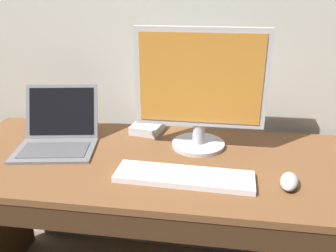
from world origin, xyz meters
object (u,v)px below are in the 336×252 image
Objects in this scene: external_monitor at (200,88)px; wired_keyboard at (184,176)px; external_drive_box at (147,128)px; laptop_space_gray at (58,134)px; computer_mouse at (289,181)px.

external_monitor reaches higher than wired_keyboard.
wired_keyboard is at bearing -62.29° from external_drive_box.
laptop_space_gray is 0.93m from computer_mouse.
wired_keyboard is 4.24× the size of computer_mouse.
laptop_space_gray is 2.62× the size of external_drive_box.
wired_keyboard is at bearing -20.27° from laptop_space_gray.
laptop_space_gray is 0.40m from external_drive_box.
wired_keyboard is 0.46m from external_drive_box.
laptop_space_gray reaches higher than wired_keyboard.
computer_mouse is at bearing -12.43° from laptop_space_gray.
computer_mouse is at bearing -35.20° from external_drive_box.
external_monitor is 3.72× the size of external_drive_box.
laptop_space_gray is 0.59m from wired_keyboard.
computer_mouse is 0.69m from external_drive_box.
computer_mouse is 0.83× the size of external_drive_box.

